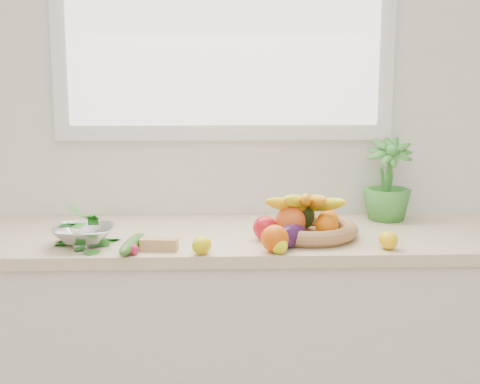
{
  "coord_description": "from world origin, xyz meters",
  "views": [
    {
      "loc": [
        -0.03,
        -0.36,
        1.47
      ],
      "look_at": [
        0.05,
        1.93,
        1.05
      ],
      "focal_mm": 50.0,
      "sensor_mm": 36.0,
      "label": 1
    }
  ],
  "objects_px": {
    "potted_herb": "(387,181)",
    "fruit_basket": "(307,223)",
    "eggplant": "(288,236)",
    "cucumber": "(132,244)",
    "colander_with_spinach": "(84,229)",
    "apple": "(265,228)"
  },
  "relations": [
    {
      "from": "potted_herb",
      "to": "fruit_basket",
      "type": "bearing_deg",
      "value": -142.53
    },
    {
      "from": "potted_herb",
      "to": "fruit_basket",
      "type": "height_order",
      "value": "potted_herb"
    },
    {
      "from": "eggplant",
      "to": "potted_herb",
      "type": "distance_m",
      "value": 0.59
    },
    {
      "from": "cucumber",
      "to": "potted_herb",
      "type": "bearing_deg",
      "value": 24.14
    },
    {
      "from": "fruit_basket",
      "to": "colander_with_spinach",
      "type": "height_order",
      "value": "fruit_basket"
    },
    {
      "from": "eggplant",
      "to": "fruit_basket",
      "type": "relative_size",
      "value": 0.47
    },
    {
      "from": "cucumber",
      "to": "potted_herb",
      "type": "distance_m",
      "value": 1.02
    },
    {
      "from": "apple",
      "to": "fruit_basket",
      "type": "bearing_deg",
      "value": 12.36
    },
    {
      "from": "cucumber",
      "to": "fruit_basket",
      "type": "xyz_separation_m",
      "value": [
        0.58,
        0.15,
        0.03
      ]
    },
    {
      "from": "apple",
      "to": "colander_with_spinach",
      "type": "bearing_deg",
      "value": -174.96
    },
    {
      "from": "apple",
      "to": "potted_herb",
      "type": "relative_size",
      "value": 0.25
    },
    {
      "from": "potted_herb",
      "to": "colander_with_spinach",
      "type": "bearing_deg",
      "value": -162.38
    },
    {
      "from": "apple",
      "to": "cucumber",
      "type": "height_order",
      "value": "apple"
    },
    {
      "from": "potted_herb",
      "to": "cucumber",
      "type": "bearing_deg",
      "value": -155.86
    },
    {
      "from": "colander_with_spinach",
      "to": "potted_herb",
      "type": "bearing_deg",
      "value": 17.62
    },
    {
      "from": "fruit_basket",
      "to": "cucumber",
      "type": "bearing_deg",
      "value": -165.29
    },
    {
      "from": "apple",
      "to": "fruit_basket",
      "type": "xyz_separation_m",
      "value": [
        0.15,
        0.03,
        0.01
      ]
    },
    {
      "from": "cucumber",
      "to": "fruit_basket",
      "type": "distance_m",
      "value": 0.6
    },
    {
      "from": "apple",
      "to": "fruit_basket",
      "type": "distance_m",
      "value": 0.15
    },
    {
      "from": "apple",
      "to": "eggplant",
      "type": "height_order",
      "value": "apple"
    },
    {
      "from": "cucumber",
      "to": "fruit_basket",
      "type": "bearing_deg",
      "value": 14.71
    },
    {
      "from": "cucumber",
      "to": "eggplant",
      "type": "bearing_deg",
      "value": 2.3
    }
  ]
}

